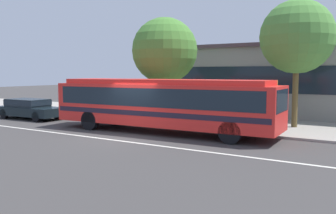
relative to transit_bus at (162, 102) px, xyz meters
The scene contains 11 objects.
ground_plane 2.71m from the transit_bus, 112.41° to the right, with size 120.00×120.00×0.00m, color #3B3938.
sidewalk_slab 5.62m from the transit_bus, 98.97° to the left, with size 60.00×8.00×0.12m, color #9B948B.
lane_stripe_center 3.35m from the transit_bus, 106.52° to the right, with size 56.00×0.16×0.01m, color silver.
transit_bus is the anchor object (origin of this frame).
sedan_behind_bus 10.36m from the transit_bus, behind, with size 4.79×1.92×1.29m.
pedestrian_waiting_near_sign 3.90m from the transit_bus, 118.31° to the left, with size 0.42×0.42×1.69m.
pedestrian_walking_along_curb 5.20m from the transit_bus, 153.70° to the left, with size 0.43×0.43×1.66m.
bus_stop_sign 5.37m from the transit_bus, 19.19° to the left, with size 0.17×0.43×2.54m.
street_tree_near_stop 4.84m from the transit_bus, 120.48° to the left, with size 3.94×3.94×6.17m.
street_tree_mid_block 7.81m from the transit_bus, 40.55° to the left, with size 3.83×3.83×6.66m.
station_building 11.10m from the transit_bus, 70.97° to the left, with size 16.21×6.50×4.89m.
Camera 1 is at (10.44, -13.00, 2.99)m, focal length 38.50 mm.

